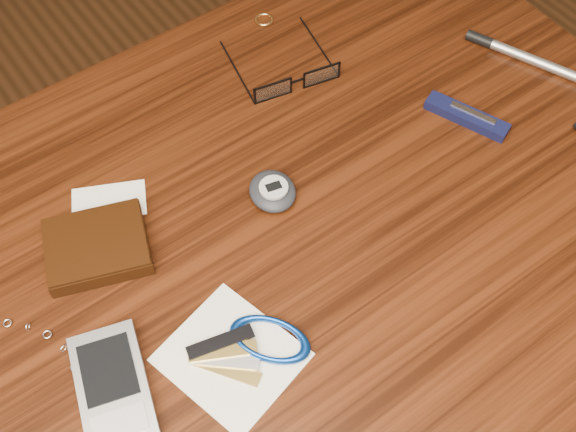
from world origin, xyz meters
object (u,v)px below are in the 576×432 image
pocket_knife (467,116)px  silver_pen (516,54)px  wallet_and_card (97,246)px  pda_phone (113,387)px  eyeglasses (295,80)px  pedometer (273,191)px  desk (264,321)px  notepad_keys (250,348)px

pocket_knife → silver_pen: size_ratio=0.68×
wallet_and_card → pda_phone: (-0.06, -0.14, -0.00)m
pda_phone → pocket_knife: (0.47, 0.05, -0.00)m
silver_pen → wallet_and_card: bearing=174.7°
eyeglasses → pda_phone: bearing=-149.6°
pedometer → wallet_and_card: bearing=165.3°
pedometer → silver_pen: size_ratio=0.45×
desk → eyeglasses: size_ratio=7.61×
notepad_keys → silver_pen: bearing=14.9°
pedometer → pocket_knife: bearing=-9.8°
pedometer → pocket_knife: pedometer is taller
desk → eyeglasses: 0.28m
wallet_and_card → pocket_knife: 0.42m
notepad_keys → eyeglasses: bearing=46.8°
desk → silver_pen: silver_pen is taller
silver_pen → notepad_keys: bearing=-165.1°
notepad_keys → pda_phone: bearing=162.2°
pedometer → eyeglasses: bearing=45.4°
pda_phone → notepad_keys: pda_phone is taller
desk → pocket_knife: bearing=5.5°
desk → notepad_keys: bearing=-131.9°
notepad_keys → desk: bearing=48.1°
pda_phone → notepad_keys: bearing=-17.8°
desk → pda_phone: (-0.17, -0.02, 0.11)m
pda_phone → pocket_knife: bearing=5.9°
desk → pocket_knife: 0.32m
desk → pocket_knife: pocket_knife is taller
pda_phone → pedometer: bearing=21.0°
eyeglasses → pedometer: (-0.11, -0.11, -0.00)m
pda_phone → pedometer: (0.23, 0.09, 0.00)m
eyeglasses → silver_pen: eyeglasses is taller
eyeglasses → pedometer: eyeglasses is taller
desk → silver_pen: bearing=9.1°
eyeglasses → pda_phone: 0.40m
wallet_and_card → pedometer: 0.18m
pedometer → notepad_keys: (-0.11, -0.13, -0.01)m
wallet_and_card → silver_pen: 0.53m
silver_pen → pocket_knife: bearing=-162.0°
desk → pocket_knife: size_ratio=10.32×
pocket_knife → silver_pen: same height
pocket_knife → desk: bearing=-174.5°
pocket_knife → wallet_and_card: bearing=168.1°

